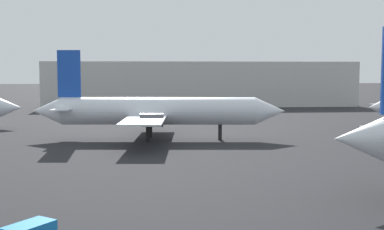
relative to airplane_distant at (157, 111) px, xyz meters
name	(u,v)px	position (x,y,z in m)	size (l,w,h in m)	color
airplane_distant	(157,111)	(0.00, 0.00, 0.00)	(31.12, 23.61, 10.96)	silver
terminal_building	(199,84)	(11.57, 60.98, 1.65)	(72.26, 19.34, 10.40)	#B7B7B2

